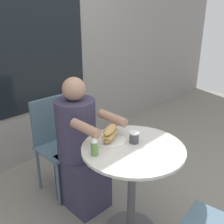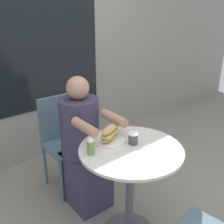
{
  "view_description": "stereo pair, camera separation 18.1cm",
  "coord_description": "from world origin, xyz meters",
  "px_view_note": "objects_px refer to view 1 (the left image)",
  "views": [
    {
      "loc": [
        -1.22,
        -0.96,
        1.6
      ],
      "look_at": [
        0.0,
        0.2,
        0.94
      ],
      "focal_mm": 42.0,
      "sensor_mm": 36.0,
      "label": 1
    },
    {
      "loc": [
        -1.09,
        -1.09,
        1.6
      ],
      "look_at": [
        0.0,
        0.2,
        0.94
      ],
      "focal_mm": 42.0,
      "sensor_mm": 36.0,
      "label": 2
    }
  ],
  "objects_px": {
    "cafe_table": "(132,172)",
    "seated_diner": "(80,153)",
    "sandwich_on_plate": "(110,135)",
    "diner_chair": "(55,136)",
    "drink_cup": "(134,137)",
    "condiment_bottle": "(94,147)"
  },
  "relations": [
    {
      "from": "seated_diner",
      "to": "cafe_table",
      "type": "bearing_deg",
      "value": 96.64
    },
    {
      "from": "cafe_table",
      "to": "sandwich_on_plate",
      "type": "bearing_deg",
      "value": 104.35
    },
    {
      "from": "seated_diner",
      "to": "condiment_bottle",
      "type": "relative_size",
      "value": 9.32
    },
    {
      "from": "sandwich_on_plate",
      "to": "drink_cup",
      "type": "height_order",
      "value": "sandwich_on_plate"
    },
    {
      "from": "seated_diner",
      "to": "drink_cup",
      "type": "height_order",
      "value": "seated_diner"
    },
    {
      "from": "cafe_table",
      "to": "seated_diner",
      "type": "bearing_deg",
      "value": 94.21
    },
    {
      "from": "drink_cup",
      "to": "condiment_bottle",
      "type": "distance_m",
      "value": 0.31
    },
    {
      "from": "cafe_table",
      "to": "diner_chair",
      "type": "xyz_separation_m",
      "value": [
        -0.03,
        0.87,
        -0.02
      ]
    },
    {
      "from": "diner_chair",
      "to": "sandwich_on_plate",
      "type": "distance_m",
      "value": 0.75
    },
    {
      "from": "cafe_table",
      "to": "condiment_bottle",
      "type": "height_order",
      "value": "condiment_bottle"
    },
    {
      "from": "diner_chair",
      "to": "condiment_bottle",
      "type": "bearing_deg",
      "value": 76.62
    },
    {
      "from": "condiment_bottle",
      "to": "cafe_table",
      "type": "bearing_deg",
      "value": -24.46
    },
    {
      "from": "sandwich_on_plate",
      "to": "seated_diner",
      "type": "bearing_deg",
      "value": 89.09
    },
    {
      "from": "diner_chair",
      "to": "condiment_bottle",
      "type": "relative_size",
      "value": 7.2
    },
    {
      "from": "cafe_table",
      "to": "sandwich_on_plate",
      "type": "relative_size",
      "value": 3.28
    },
    {
      "from": "cafe_table",
      "to": "diner_chair",
      "type": "relative_size",
      "value": 0.85
    },
    {
      "from": "cafe_table",
      "to": "drink_cup",
      "type": "distance_m",
      "value": 0.25
    },
    {
      "from": "seated_diner",
      "to": "sandwich_on_plate",
      "type": "xyz_separation_m",
      "value": [
        -0.01,
        -0.35,
        0.29
      ]
    },
    {
      "from": "drink_cup",
      "to": "diner_chair",
      "type": "bearing_deg",
      "value": 95.96
    },
    {
      "from": "diner_chair",
      "to": "sandwich_on_plate",
      "type": "bearing_deg",
      "value": 91.53
    },
    {
      "from": "seated_diner",
      "to": "diner_chair",
      "type": "bearing_deg",
      "value": -88.46
    },
    {
      "from": "cafe_table",
      "to": "diner_chair",
      "type": "height_order",
      "value": "diner_chair"
    }
  ]
}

